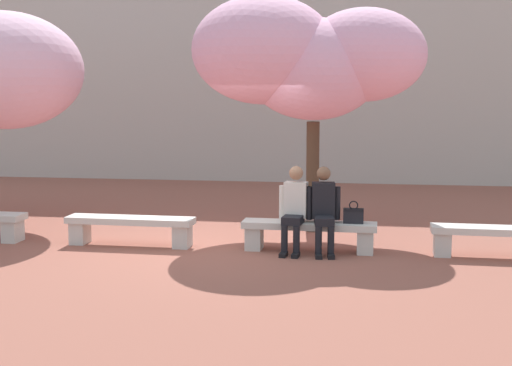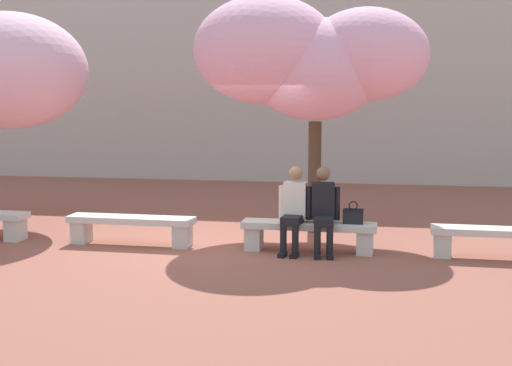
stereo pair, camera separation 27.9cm
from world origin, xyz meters
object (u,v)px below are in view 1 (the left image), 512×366
at_px(person_seated_right, 324,207).
at_px(cherry_tree_main, 304,58).
at_px(handbag, 353,215).
at_px(person_seated_left, 295,206).
at_px(stone_bench_center, 309,231).
at_px(stone_bench_near_east, 502,237).
at_px(stone_bench_near_west, 130,226).

height_order(person_seated_right, cherry_tree_main, cherry_tree_main).
xyz_separation_m(handbag, cherry_tree_main, (-0.88, 1.54, 2.38)).
relative_size(handbag, cherry_tree_main, 0.08).
bearing_deg(handbag, person_seated_left, -176.45).
bearing_deg(stone_bench_center, person_seated_left, -166.18).
distance_m(person_seated_left, handbag, 0.88).
relative_size(stone_bench_center, stone_bench_near_east, 1.00).
height_order(stone_bench_near_west, stone_bench_near_east, same).
bearing_deg(person_seated_right, stone_bench_center, 166.30).
bearing_deg(person_seated_right, stone_bench_near_east, 1.17).
relative_size(person_seated_left, cherry_tree_main, 0.32).
bearing_deg(cherry_tree_main, person_seated_right, -74.42).
bearing_deg(stone_bench_near_west, stone_bench_center, 0.00).
relative_size(person_seated_left, person_seated_right, 1.00).
height_order(person_seated_left, handbag, person_seated_left).
xyz_separation_m(stone_bench_near_east, handbag, (-2.15, 0.00, 0.27)).
xyz_separation_m(stone_bench_near_west, cherry_tree_main, (2.58, 1.54, 2.65)).
bearing_deg(person_seated_right, stone_bench_near_west, 178.99).
bearing_deg(cherry_tree_main, handbag, -60.06).
height_order(stone_bench_center, person_seated_left, person_seated_left).
bearing_deg(cherry_tree_main, stone_bench_near_east, -26.91).
distance_m(stone_bench_near_west, person_seated_left, 2.62).
relative_size(stone_bench_near_west, handbag, 6.00).
bearing_deg(stone_bench_center, stone_bench_near_west, 180.00).
distance_m(stone_bench_center, cherry_tree_main, 3.07).
height_order(stone_bench_near_west, stone_bench_center, same).
height_order(stone_bench_near_west, person_seated_right, person_seated_right).
relative_size(stone_bench_near_west, person_seated_right, 1.58).
bearing_deg(stone_bench_near_east, person_seated_right, -178.83).
relative_size(stone_bench_near_west, person_seated_left, 1.58).
relative_size(person_seated_right, handbag, 3.81).
height_order(handbag, cherry_tree_main, cherry_tree_main).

